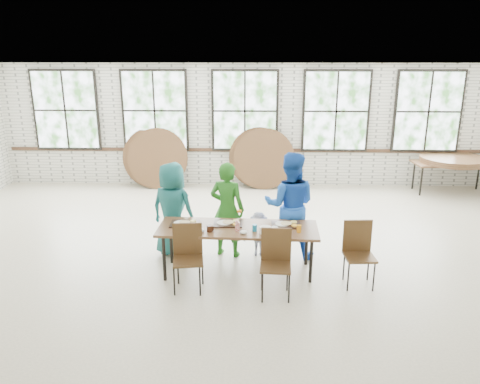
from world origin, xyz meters
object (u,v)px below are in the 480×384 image
Objects in this scene: chair_near_left at (188,251)px; storage_table at (452,165)px; dining_table at (238,231)px; chair_near_right at (276,257)px.

chair_near_left is 0.51× the size of storage_table.
storage_table is at bearing 43.61° from dining_table.
chair_near_right is (1.24, -0.16, 0.00)m from chair_near_left.
storage_table is (5.64, 4.84, 0.13)m from chair_near_left.
chair_near_left is at bearing -143.28° from storage_table.
dining_table is 1.31× the size of storage_table.
chair_near_left is at bearing 176.38° from chair_near_right.
dining_table is 0.85m from chair_near_left.
chair_near_right is (0.55, -0.63, -0.13)m from dining_table.
dining_table is at bearing 26.68° from chair_near_left.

